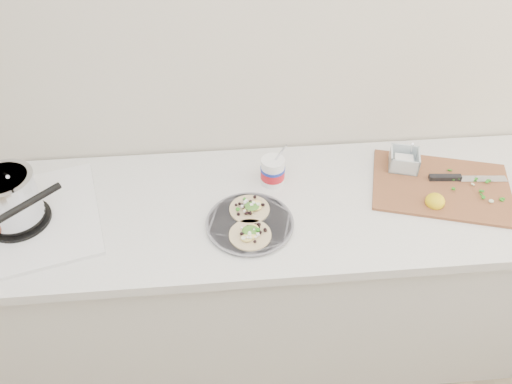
{
  "coord_description": "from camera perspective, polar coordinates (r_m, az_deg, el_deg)",
  "views": [
    {
      "loc": [
        -0.09,
        0.14,
        2.14
      ],
      "look_at": [
        0.02,
        1.42,
        0.96
      ],
      "focal_mm": 35.0,
      "sensor_mm": 36.0,
      "label": 1
    }
  ],
  "objects": [
    {
      "name": "stove",
      "position": [
        1.84,
        -25.96,
        -1.51
      ],
      "size": [
        0.62,
        0.59,
        0.25
      ],
      "rotation": [
        0.0,
        0.0,
        0.25
      ],
      "color": "silver",
      "rests_on": "counter"
    },
    {
      "name": "tub",
      "position": [
        1.83,
        2.02,
        2.65
      ],
      "size": [
        0.09,
        0.09,
        0.2
      ],
      "rotation": [
        0.0,
        0.0,
        0.34
      ],
      "color": "white",
      "rests_on": "counter"
    },
    {
      "name": "cutboard",
      "position": [
        1.97,
        20.17,
        1.14
      ],
      "size": [
        0.57,
        0.47,
        0.08
      ],
      "rotation": [
        0.0,
        0.0,
        -0.29
      ],
      "color": "brown",
      "rests_on": "counter"
    },
    {
      "name": "taco_plate",
      "position": [
        1.7,
        -0.71,
        -3.39
      ],
      "size": [
        0.3,
        0.3,
        0.04
      ],
      "rotation": [
        0.0,
        0.0,
        -0.33
      ],
      "color": "slate",
      "rests_on": "counter"
    },
    {
      "name": "counter",
      "position": [
        2.13,
        -0.67,
        -9.92
      ],
      "size": [
        2.44,
        0.66,
        0.9
      ],
      "color": "silver",
      "rests_on": "ground"
    }
  ]
}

